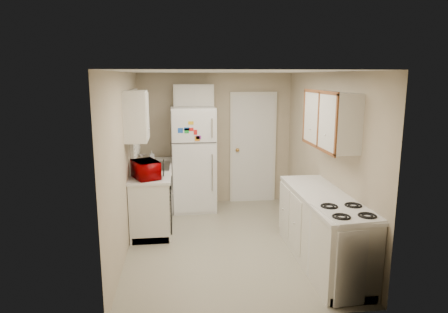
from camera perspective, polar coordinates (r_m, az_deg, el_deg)
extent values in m
plane|color=#B5AF9B|center=(5.89, 0.56, -12.01)|extent=(3.80, 3.80, 0.00)
plane|color=white|center=(5.40, 0.61, 12.03)|extent=(3.80, 3.80, 0.00)
plane|color=#BAAB91|center=(5.53, -13.96, -0.84)|extent=(3.80, 3.80, 0.00)
plane|color=#BAAB91|center=(5.86, 14.30, -0.18)|extent=(3.80, 3.80, 0.00)
plane|color=#BAAB91|center=(7.38, -1.23, 2.53)|extent=(2.80, 2.80, 0.00)
plane|color=#BAAB91|center=(3.71, 4.23, -6.58)|extent=(2.80, 2.80, 0.00)
cube|color=silver|center=(6.56, -10.04, -5.53)|extent=(0.60, 1.80, 0.90)
cube|color=black|center=(5.96, -7.59, -6.79)|extent=(0.03, 0.58, 0.72)
cube|color=gray|center=(6.60, -10.09, -1.74)|extent=(0.54, 0.74, 0.16)
imported|color=#9A0002|center=(5.82, -11.09, -1.63)|extent=(0.52, 0.42, 0.31)
imported|color=silver|center=(7.05, -10.30, 0.27)|extent=(0.10, 0.10, 0.17)
cube|color=silver|center=(6.49, -12.61, 4.58)|extent=(0.10, 0.98, 1.08)
cube|color=silver|center=(5.64, -12.45, 5.63)|extent=(0.30, 0.45, 0.70)
cube|color=white|center=(7.05, -4.40, -0.32)|extent=(0.77, 0.75, 1.82)
cube|color=silver|center=(7.13, -4.39, 8.64)|extent=(0.70, 0.30, 0.40)
cube|color=white|center=(7.47, 4.16, 1.20)|extent=(0.86, 0.06, 2.08)
cube|color=silver|center=(5.25, 13.89, -10.07)|extent=(0.60, 2.00, 0.90)
cube|color=white|center=(4.71, 16.87, -13.17)|extent=(0.63, 0.74, 0.84)
cube|color=silver|center=(5.26, 15.00, 5.11)|extent=(0.30, 1.20, 0.70)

